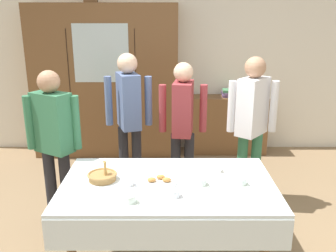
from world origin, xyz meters
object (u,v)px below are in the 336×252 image
Objects in this scene: person_behind_table_left at (129,111)px; person_near_right_end at (183,119)px; pastry_plate at (159,182)px; person_behind_table_right at (54,135)px; dining_table at (168,195)px; tea_cup_back_edge at (242,182)px; bread_basket at (102,176)px; person_by_cabinet at (252,117)px; tea_cup_far_left at (131,200)px; tea_cup_near_right at (175,194)px; spoon_near_right at (155,165)px; bookshelf_low at (226,125)px; book_stack at (228,93)px; tea_cup_front_edge at (218,170)px; tea_cup_mid_right at (202,183)px; spoon_front_edge at (92,201)px; wall_cabinet at (105,82)px; spoon_back_edge at (238,199)px; tea_cup_far_right at (129,183)px.

person_behind_table_left is 1.05× the size of person_near_right_end.
person_behind_table_right is at bearing 147.68° from pastry_plate.
dining_table is at bearing -17.90° from pastry_plate.
bread_basket is at bearing 175.06° from tea_cup_back_edge.
tea_cup_far_left is at bearing -129.66° from person_by_cabinet.
tea_cup_near_right is at bearing 14.91° from tea_cup_far_left.
tea_cup_far_left is 0.54× the size of bread_basket.
bookshelf_low is at bearing 66.26° from spoon_near_right.
person_behind_table_right reaches higher than book_stack.
tea_cup_near_right is 1.00× the size of tea_cup_front_edge.
tea_cup_mid_right is at bearing -85.18° from person_near_right_end.
spoon_front_edge is at bearing -153.67° from dining_table.
spoon_near_right is at bearing 162.86° from tea_cup_front_edge.
tea_cup_back_edge is 1.00× the size of tea_cup_near_right.
spoon_near_right is at bearing -113.74° from book_stack.
wall_cabinet reaches higher than book_stack.
person_near_right_end reaches higher than bread_basket.
bread_basket is 2.02× the size of spoon_back_edge.
bookshelf_low is 9.07× the size of tea_cup_near_right.
tea_cup_back_edge reaches higher than spoon_near_right.
wall_cabinet is 16.66× the size of tea_cup_front_edge.
tea_cup_back_edge is 0.08× the size of person_by_cabinet.
tea_cup_front_edge is at bearing 123.42° from tea_cup_back_edge.
tea_cup_front_edge is 0.54× the size of bread_basket.
person_near_right_end is (-0.42, 1.21, 0.17)m from tea_cup_back_edge.
person_behind_table_left is at bearing 169.20° from person_near_right_end.
tea_cup_near_right is (-0.82, -2.86, -0.15)m from book_stack.
tea_cup_front_edge is (0.42, 0.22, 0.13)m from dining_table.
tea_cup_back_edge is at bearing -105.50° from person_by_cabinet.
person_by_cabinet is (1.43, 1.35, 0.24)m from spoon_front_edge.
bookshelf_low is 2.48m from tea_cup_front_edge.
tea_cup_near_right is at bearing -64.11° from pastry_plate.
bread_basket is at bearing 173.15° from pastry_plate.
person_behind_table_right is (-0.97, 0.28, 0.19)m from spoon_near_right.
tea_cup_mid_right is 0.46× the size of pastry_plate.
person_by_cabinet is at bearing -9.68° from person_behind_table_left.
spoon_front_edge is 1.99m from person_by_cabinet.
dining_table is 13.11× the size of tea_cup_near_right.
person_by_cabinet is at bearing -8.75° from person_near_right_end.
wall_cabinet is (-0.90, 2.59, 0.44)m from dining_table.
person_near_right_end is 0.96× the size of person_by_cabinet.
tea_cup_far_right is 1.09× the size of spoon_back_edge.
tea_cup_far_left and tea_cup_back_edge have the same top height.
tea_cup_far_right is at bearing -179.19° from tea_cup_back_edge.
bookshelf_low is (0.87, 2.64, -0.21)m from dining_table.
tea_cup_far_left is 1.00× the size of tea_cup_back_edge.
spoon_back_edge is 0.07× the size of person_behind_table_left.
person_by_cabinet reaches higher than spoon_near_right.
wall_cabinet is 16.66× the size of tea_cup_far_left.
person_behind_table_right is (-1.51, 0.44, 0.17)m from tea_cup_front_edge.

